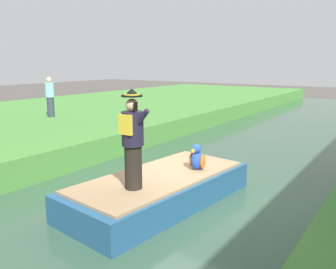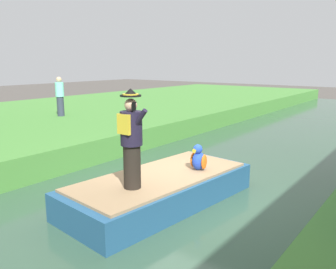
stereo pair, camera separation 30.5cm
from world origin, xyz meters
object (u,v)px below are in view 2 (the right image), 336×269
object	(u,v)px
boat	(160,189)
person_pirate	(131,139)
parrot_plush	(198,159)
person_bystander	(60,96)

from	to	relation	value
boat	person_pirate	xyz separation A→B (m)	(0.06, -0.90, 1.23)
boat	parrot_plush	bearing A→B (deg)	60.69
person_bystander	parrot_plush	bearing A→B (deg)	-16.70
parrot_plush	person_bystander	distance (m)	8.66
person_pirate	person_bystander	xyz separation A→B (m)	(-7.88, 4.16, 0.00)
person_pirate	parrot_plush	xyz separation A→B (m)	(0.38, 1.68, -0.68)
person_bystander	boat	bearing A→B (deg)	-22.61
boat	person_pirate	distance (m)	1.53
parrot_plush	person_pirate	bearing A→B (deg)	-102.80
boat	person_pirate	bearing A→B (deg)	-86.48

